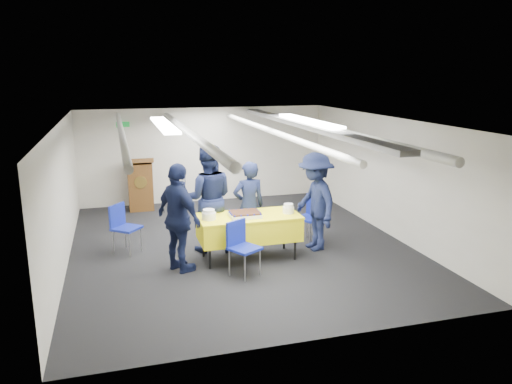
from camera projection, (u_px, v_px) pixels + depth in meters
ground at (240, 245)px, 9.24m from camera, size 7.00×7.00×0.00m
room_shell at (239, 145)px, 9.22m from camera, size 6.00×7.00×2.30m
serving_table at (249, 227)px, 8.48m from camera, size 1.72×0.82×0.77m
sheet_cake at (245, 214)px, 8.34m from camera, size 0.52×0.40×0.09m
plate_stack_left at (209, 215)px, 8.18m from camera, size 0.23×0.23×0.17m
plate_stack_right at (288, 209)px, 8.55m from camera, size 0.20×0.20×0.16m
podium at (140, 184)px, 11.51m from camera, size 0.62×0.53×1.25m
chair_near at (241, 242)px, 7.81m from camera, size 0.58×0.58×0.87m
chair_right at (312, 213)px, 9.44m from camera, size 0.58×0.58×0.87m
chair_left at (122, 223)px, 8.80m from camera, size 0.59×0.59×0.87m
sailor_a at (249, 206)px, 8.89m from camera, size 0.62×0.43×1.61m
sailor_b at (208, 198)px, 8.81m from camera, size 1.06×0.89×1.92m
sailor_c at (179, 218)px, 7.87m from camera, size 0.87×1.11×1.76m
sailor_d at (315, 202)px, 8.88m from camera, size 0.76×1.20×1.77m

